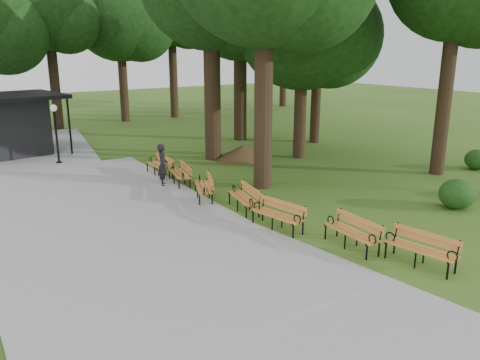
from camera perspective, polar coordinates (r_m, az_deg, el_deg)
ground at (r=15.27m, az=1.76°, el=-4.93°), size 100.00×100.00×0.00m
path at (r=16.10m, az=-16.39°, el=-4.37°), size 12.00×38.00×0.06m
person at (r=19.13m, az=-9.21°, el=1.77°), size 0.62×0.73×1.70m
kiosk at (r=27.05m, az=-26.56°, el=5.85°), size 5.48×4.92×3.10m
lamp_post at (r=23.97m, az=-21.25°, el=6.59°), size 0.32×0.32×2.81m
dirt_mound at (r=23.76m, az=0.39°, el=3.42°), size 2.43×2.43×0.70m
bench_0 at (r=12.93m, az=20.75°, el=-7.78°), size 0.92×1.97×0.88m
bench_1 at (r=13.51m, az=13.19°, el=-6.14°), size 0.78×1.94×0.88m
bench_2 at (r=14.50m, az=4.48°, el=-4.25°), size 0.93×1.98×0.88m
bench_3 at (r=16.08m, az=0.43°, el=-2.19°), size 1.08×2.00×0.88m
bench_4 at (r=17.41m, az=-4.41°, el=-0.85°), size 1.36×2.00×0.88m
bench_5 at (r=19.37m, az=-7.28°, el=0.76°), size 1.06×2.00×0.88m
bench_6 at (r=20.81m, az=-9.63°, el=1.70°), size 0.70×1.92×0.88m
lawn_tree_1 at (r=23.75m, az=7.57°, el=18.48°), size 6.61×6.61×9.94m
lawn_tree_4 at (r=28.47m, az=0.03°, el=20.23°), size 6.33×6.33×10.91m
lawn_tree_5 at (r=27.98m, az=9.48°, el=18.97°), size 5.70×5.70×10.01m
tree_backdrop at (r=37.37m, az=-12.19°, el=19.11°), size 36.18×8.88×15.78m
shrub_1 at (r=24.21m, az=26.36°, el=1.16°), size 1.08×1.08×0.92m
shrub_2 at (r=18.05m, az=24.34°, el=-3.10°), size 1.21×1.21×1.03m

